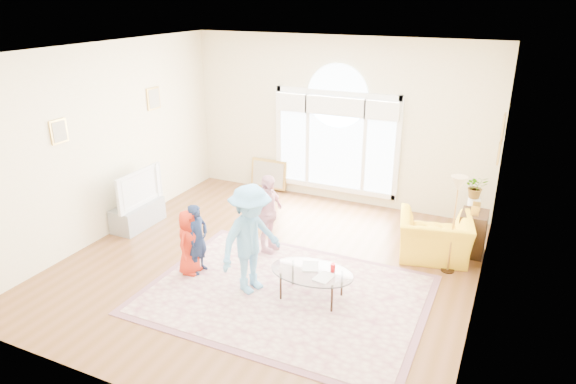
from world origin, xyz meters
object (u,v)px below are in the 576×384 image
at_px(coffee_table, 312,273).
at_px(armchair, 434,238).
at_px(area_rug, 285,294).
at_px(tv_console, 138,215).
at_px(television, 135,187).

height_order(coffee_table, armchair, armchair).
xyz_separation_m(area_rug, tv_console, (-3.35, 0.95, 0.20)).
bearing_deg(armchair, tv_console, -0.94).
bearing_deg(armchair, area_rug, 37.39).
height_order(area_rug, television, television).
distance_m(area_rug, coffee_table, 0.54).
bearing_deg(television, coffee_table, -13.32).
height_order(tv_console, armchair, armchair).
distance_m(television, armchair, 5.12).
relative_size(tv_console, armchair, 0.93).
bearing_deg(television, tv_console, 180.00).
bearing_deg(armchair, television, -0.93).
xyz_separation_m(tv_console, coffee_table, (3.71, -0.88, 0.19)).
xyz_separation_m(tv_console, television, (0.01, 0.00, 0.53)).
bearing_deg(area_rug, coffee_table, 11.33).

